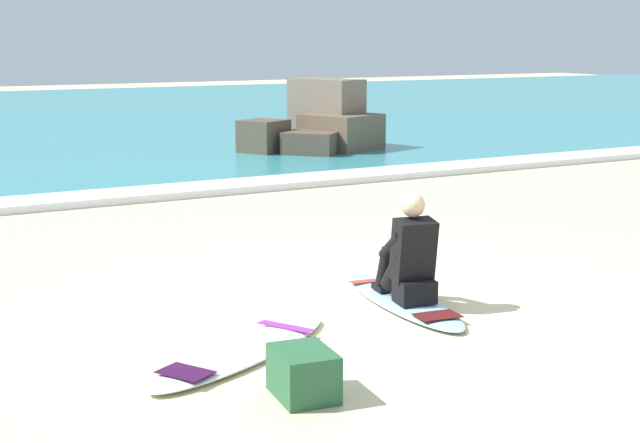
% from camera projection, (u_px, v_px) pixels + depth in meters
% --- Properties ---
extents(ground_plane, '(80.00, 80.00, 0.00)m').
position_uv_depth(ground_plane, '(378.00, 311.00, 8.11)').
color(ground_plane, beige).
extents(breaking_foam, '(80.00, 0.90, 0.11)m').
position_uv_depth(breaking_foam, '(133.00, 195.00, 13.71)').
color(breaking_foam, white).
rests_on(breaking_foam, ground).
extents(surfboard_main, '(0.78, 2.09, 0.08)m').
position_uv_depth(surfboard_main, '(402.00, 300.00, 8.32)').
color(surfboard_main, '#9ED1E5').
rests_on(surfboard_main, ground).
extents(surfer_seated, '(0.45, 0.75, 0.95)m').
position_uv_depth(surfer_seated, '(409.00, 259.00, 8.13)').
color(surfer_seated, black).
rests_on(surfer_seated, surfboard_main).
extents(surfboard_spare_near, '(2.03, 1.43, 0.08)m').
position_uv_depth(surfboard_spare_near, '(242.00, 351.00, 6.96)').
color(surfboard_spare_near, white).
rests_on(surfboard_spare_near, ground).
extents(rock_outcrop_distant, '(2.90, 2.67, 1.48)m').
position_uv_depth(rock_outcrop_distant, '(322.00, 129.00, 19.01)').
color(rock_outcrop_distant, '#756656').
rests_on(rock_outcrop_distant, ground).
extents(beach_bag, '(0.42, 0.52, 0.32)m').
position_uv_depth(beach_bag, '(303.00, 374.00, 6.14)').
color(beach_bag, '#285B38').
rests_on(beach_bag, ground).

